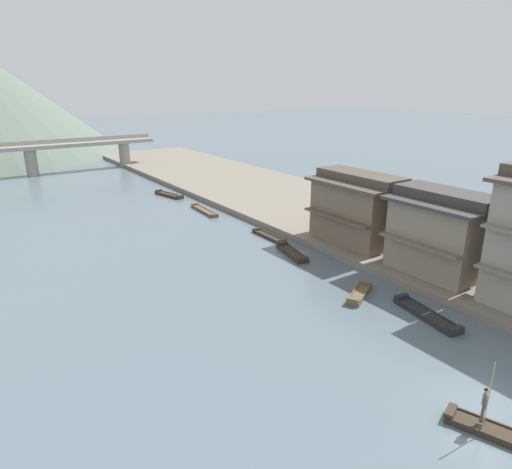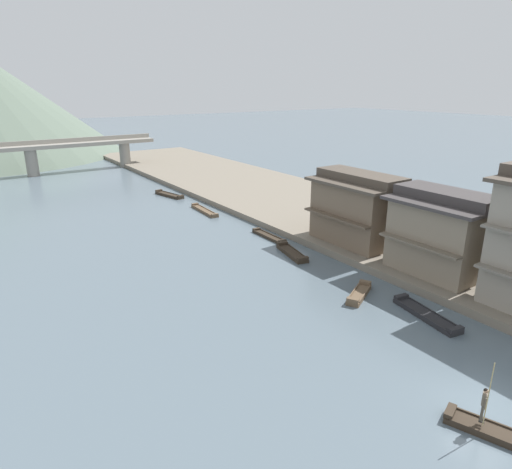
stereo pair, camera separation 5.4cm
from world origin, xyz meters
The scene contains 13 objects.
ground_plane centered at (0.00, 0.00, 0.00)m, with size 400.00×400.00×0.00m, color slate.
riverbank_right centered at (15.97, 30.00, 0.30)m, with size 18.00×110.00×0.60m, color slate.
boat_foreground_poled centered at (-1.31, -1.87, 0.15)m, with size 2.69×5.14×0.46m.
boatman_person centered at (-1.73, -0.77, 1.47)m, with size 0.50×0.40×3.04m.
boat_moored_nearest centered at (4.74, 45.58, 0.16)m, with size 2.07×5.11×0.50m.
boat_moored_second centered at (4.91, 36.18, 0.14)m, with size 1.16×5.75×0.44m.
boat_moored_third centered at (5.67, 24.64, 0.13)m, with size 0.86×4.65×0.38m.
boat_moored_far centered at (3.43, 10.96, 0.19)m, with size 3.45×2.38×0.55m.
boat_midriver_drifting centered at (4.62, 19.81, 0.18)m, with size 1.99×4.46×0.53m.
boat_midriver_upstream centered at (4.77, 6.55, 0.16)m, with size 1.99×5.10×0.49m.
house_waterfront_second centered at (10.67, 9.91, 3.60)m, with size 6.06×7.29×6.14m.
house_waterfront_tall centered at (10.62, 18.15, 3.60)m, with size 5.95×8.17×6.14m.
stone_bridge centered at (0.00, 70.65, 3.57)m, with size 25.04×2.40×5.46m.
Camera 2 is at (-18.22, -8.18, 13.88)m, focal length 31.55 mm.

